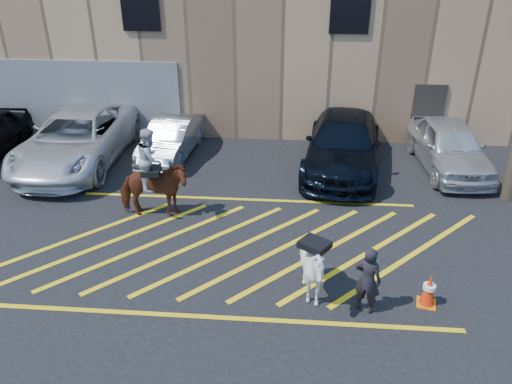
# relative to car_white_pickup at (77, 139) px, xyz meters

# --- Properties ---
(ground) EXTENTS (90.00, 90.00, 0.00)m
(ground) POSITION_rel_car_white_pickup_xyz_m (5.79, -4.43, -0.84)
(ground) COLOR black
(ground) RESTS_ON ground
(car_white_pickup) EXTENTS (2.79, 6.03, 1.68)m
(car_white_pickup) POSITION_rel_car_white_pickup_xyz_m (0.00, 0.00, 0.00)
(car_white_pickup) COLOR silver
(car_white_pickup) RESTS_ON ground
(car_silver_sedan) EXTENTS (1.68, 3.96, 1.27)m
(car_silver_sedan) POSITION_rel_car_white_pickup_xyz_m (2.96, 0.77, -0.20)
(car_silver_sedan) COLOR #949AA1
(car_silver_sedan) RESTS_ON ground
(car_blue_suv) EXTENTS (3.02, 5.89, 1.63)m
(car_blue_suv) POSITION_rel_car_white_pickup_xyz_m (8.69, 0.33, -0.02)
(car_blue_suv) COLOR black
(car_blue_suv) RESTS_ON ground
(car_white_suv) EXTENTS (2.13, 4.65, 1.55)m
(car_white_suv) POSITION_rel_car_white_pickup_xyz_m (12.08, 0.48, -0.06)
(car_white_suv) COLOR silver
(car_white_suv) RESTS_ON ground
(handler) EXTENTS (0.64, 0.55, 1.48)m
(handler) POSITION_rel_car_white_pickup_xyz_m (8.65, -6.74, -0.10)
(handler) COLOR black
(handler) RESTS_ON ground
(warehouse) EXTENTS (32.42, 10.20, 7.30)m
(warehouse) POSITION_rel_car_white_pickup_xyz_m (5.77, 7.57, 2.81)
(warehouse) COLOR tan
(warehouse) RESTS_ON ground
(hatching_zone) EXTENTS (12.60, 5.12, 0.01)m
(hatching_zone) POSITION_rel_car_white_pickup_xyz_m (5.79, -4.73, -0.83)
(hatching_zone) COLOR yellow
(hatching_zone) RESTS_ON ground
(mounted_bay) EXTENTS (1.96, 1.02, 2.50)m
(mounted_bay) POSITION_rel_car_white_pickup_xyz_m (3.44, -3.36, 0.17)
(mounted_bay) COLOR brown
(mounted_bay) RESTS_ON ground
(saddled_white) EXTENTS (1.78, 1.81, 1.50)m
(saddled_white) POSITION_rel_car_white_pickup_xyz_m (7.58, -6.46, -0.08)
(saddled_white) COLOR silver
(saddled_white) RESTS_ON ground
(traffic_cone) EXTENTS (0.45, 0.45, 0.73)m
(traffic_cone) POSITION_rel_car_white_pickup_xyz_m (9.95, -6.47, -0.47)
(traffic_cone) COLOR orange
(traffic_cone) RESTS_ON ground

